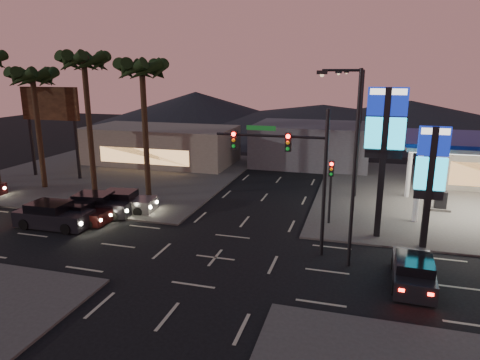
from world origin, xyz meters
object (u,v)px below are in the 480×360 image
(car_lane_a_front, at_px, (53,216))
(suv_station, at_px, (413,272))
(car_lane_a_mid, at_px, (79,214))
(pylon_sign_short, at_px, (431,169))
(traffic_signal_mast, at_px, (293,160))
(pylon_sign_tall, at_px, (385,133))
(car_lane_b_front, at_px, (123,202))
(car_lane_b_mid, at_px, (97,205))

(car_lane_a_front, relative_size, suv_station, 1.16)
(car_lane_a_mid, distance_m, suv_station, 20.85)
(pylon_sign_short, bearing_deg, car_lane_a_mid, -175.53)
(car_lane_a_mid, bearing_deg, traffic_signal_mast, -3.28)
(pylon_sign_short, height_order, traffic_signal_mast, traffic_signal_mast)
(pylon_sign_short, height_order, car_lane_a_mid, pylon_sign_short)
(pylon_sign_tall, height_order, traffic_signal_mast, pylon_sign_tall)
(pylon_sign_tall, height_order, car_lane_a_mid, pylon_sign_tall)
(traffic_signal_mast, bearing_deg, car_lane_a_front, -178.73)
(pylon_sign_short, distance_m, traffic_signal_mast, 7.69)
(pylon_sign_short, height_order, car_lane_a_front, pylon_sign_short)
(pylon_sign_short, bearing_deg, suv_station, -101.84)
(pylon_sign_tall, bearing_deg, car_lane_a_front, -169.20)
(traffic_signal_mast, bearing_deg, suv_station, -20.00)
(car_lane_a_front, height_order, car_lane_b_front, car_lane_a_front)
(traffic_signal_mast, xyz_separation_m, car_lane_a_front, (-15.47, -0.34, -4.47))
(traffic_signal_mast, xyz_separation_m, suv_station, (6.24, -2.27, -4.56))
(pylon_sign_tall, xyz_separation_m, suv_station, (1.50, -5.78, -5.73))
(car_lane_a_front, height_order, car_lane_a_mid, car_lane_a_front)
(car_lane_b_mid, bearing_deg, pylon_sign_short, 0.20)
(pylon_sign_tall, distance_m, car_lane_b_mid, 19.65)
(car_lane_a_mid, distance_m, car_lane_b_mid, 1.65)
(pylon_sign_short, bearing_deg, traffic_signal_mast, -160.87)
(traffic_signal_mast, distance_m, car_lane_b_front, 14.09)
(car_lane_b_front, xyz_separation_m, suv_station, (19.05, -6.00, -0.04))
(traffic_signal_mast, distance_m, car_lane_a_mid, 15.12)
(car_lane_b_mid, bearing_deg, car_lane_a_front, -117.03)
(pylon_sign_short, xyz_separation_m, car_lane_a_front, (-22.71, -2.86, -3.90))
(car_lane_a_mid, distance_m, car_lane_b_front, 3.30)
(traffic_signal_mast, relative_size, car_lane_b_mid, 1.58)
(car_lane_a_mid, xyz_separation_m, suv_station, (20.61, -3.09, 0.04))
(pylon_sign_tall, distance_m, suv_station, 8.28)
(suv_station, bearing_deg, traffic_signal_mast, 160.00)
(pylon_sign_tall, height_order, car_lane_b_front, pylon_sign_tall)
(traffic_signal_mast, bearing_deg, pylon_sign_short, 19.13)
(car_lane_b_front, height_order, suv_station, car_lane_b_front)
(car_lane_a_front, bearing_deg, car_lane_b_front, 56.91)
(car_lane_a_front, bearing_deg, traffic_signal_mast, 1.27)
(car_lane_a_front, distance_m, car_lane_b_mid, 3.12)
(car_lane_a_mid, height_order, car_lane_b_mid, car_lane_b_mid)
(car_lane_b_mid, bearing_deg, suv_station, -13.07)
(pylon_sign_short, xyz_separation_m, suv_station, (-1.00, -4.78, -3.99))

